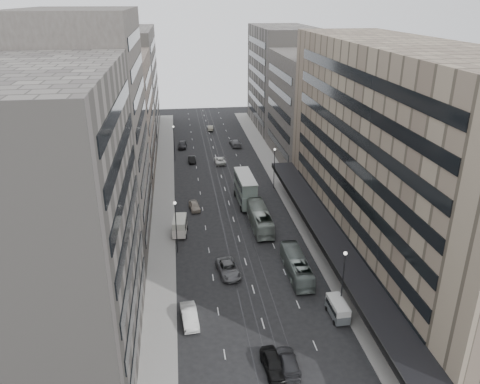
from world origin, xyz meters
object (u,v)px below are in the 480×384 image
bus_far (260,218)px  vw_microbus (338,308)px  sedan_1 (189,316)px  bus_near (297,266)px  double_decker (245,188)px  panel_van (180,226)px  sedan_0 (273,364)px  sedan_2 (229,269)px  pedestrian (367,308)px

bus_far → vw_microbus: (5.06, -24.73, -0.43)m
sedan_1 → bus_near: bearing=23.5°
bus_near → double_decker: bearing=-81.8°
panel_van → sedan_1: panel_van is taller
sedan_0 → sedan_2: bearing=93.2°
bus_far → sedan_1: size_ratio=2.36×
vw_microbus → sedan_1: 17.58m
bus_near → pedestrian: size_ratio=6.19×
bus_near → vw_microbus: (2.60, -9.64, -0.23)m
panel_van → bus_far: bearing=9.7°
bus_near → bus_far: (-2.46, 15.09, 0.20)m
double_decker → panel_van: (-12.22, -10.82, -1.35)m
sedan_0 → bus_far: bearing=78.0°
sedan_0 → bus_near: bearing=64.0°
double_decker → sedan_2: bearing=-105.5°
double_decker → sedan_1: double_decker is taller
sedan_0 → pedestrian: (12.95, 7.33, 0.17)m
sedan_1 → pedestrian: size_ratio=2.99×
double_decker → panel_van: size_ratio=2.12×
sedan_2 → pedestrian: (15.42, -11.20, 0.20)m
double_decker → panel_van: 16.38m
bus_far → vw_microbus: size_ratio=2.87×
double_decker → pedestrian: double_decker is taller
bus_near → vw_microbus: bearing=105.6°
sedan_2 → double_decker: bearing=68.5°
sedan_2 → bus_near: bearing=-16.7°
bus_near → sedan_1: size_ratio=2.07×
bus_far → sedan_0: (-4.27, -32.14, -0.83)m
sedan_0 → sedan_2: size_ratio=0.84×
bus_near → pedestrian: bus_near is taller
sedan_2 → vw_microbus: bearing=-50.9°
sedan_0 → vw_microbus: bearing=34.0°
bus_near → panel_van: size_ratio=2.21×
bus_far → panel_van: size_ratio=2.52×
bus_far → sedan_2: (-6.75, -13.62, -0.86)m
panel_van → sedan_1: size_ratio=0.94×
bus_far → pedestrian: 26.29m
vw_microbus → pedestrian: 3.63m
sedan_2 → panel_van: bearing=109.2°
sedan_1 → vw_microbus: bearing=-10.0°
sedan_2 → bus_far: bearing=56.1°
bus_far → panel_van: (-13.15, -0.95, -0.08)m
panel_van → pedestrian: 32.35m
vw_microbus → panel_van: panel_van is taller
sedan_1 → bus_far: bearing=56.6°
sedan_0 → sedan_2: 18.69m
double_decker → sedan_2: double_decker is taller
sedan_0 → sedan_1: bearing=128.2°
panel_van → pedestrian: panel_van is taller
bus_far → bus_near: bearing=99.2°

